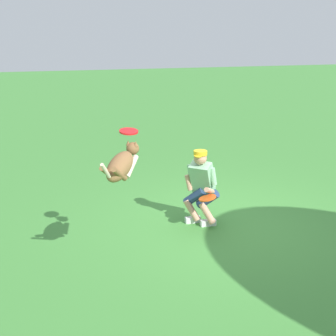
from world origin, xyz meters
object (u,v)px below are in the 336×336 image
at_px(frisbee_flying, 129,131).
at_px(frisbee_held, 207,198).
at_px(person, 201,185).
at_px(dog, 122,165).

bearing_deg(frisbee_flying, frisbee_held, -155.08).
distance_m(person, dog, 2.16).
xyz_separation_m(frisbee_flying, frisbee_held, (-1.34, -0.62, -1.28)).
bearing_deg(frisbee_held, person, -94.21).
height_order(person, dog, dog).
height_order(frisbee_flying, frisbee_held, frisbee_flying).
xyz_separation_m(dog, frisbee_held, (-1.50, -0.90, -0.92)).
bearing_deg(person, dog, -7.31).
height_order(dog, frisbee_held, dog).
distance_m(person, frisbee_held, 0.40).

